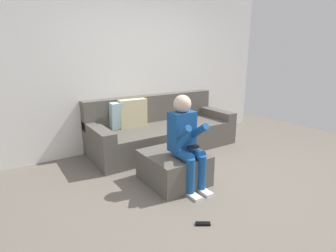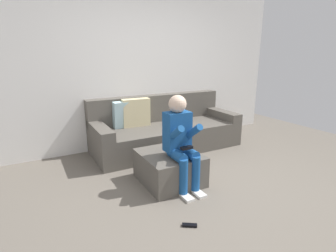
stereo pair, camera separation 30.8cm
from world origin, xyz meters
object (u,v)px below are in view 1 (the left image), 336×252
(couch_sectional, at_px, (160,130))
(remote_near_ottoman, at_px, (203,224))
(person_seated, at_px, (186,138))
(ottoman, at_px, (174,167))

(couch_sectional, height_order, remote_near_ottoman, couch_sectional)
(person_seated, bearing_deg, ottoman, 107.17)
(couch_sectional, xyz_separation_m, person_seated, (-0.47, -1.32, 0.30))
(couch_sectional, relative_size, ottoman, 3.28)
(ottoman, bearing_deg, couch_sectional, 65.51)
(couch_sectional, height_order, ottoman, couch_sectional)
(couch_sectional, relative_size, person_seated, 2.21)
(ottoman, xyz_separation_m, remote_near_ottoman, (-0.27, -0.88, -0.18))
(couch_sectional, bearing_deg, person_seated, -109.58)
(couch_sectional, relative_size, remote_near_ottoman, 17.41)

